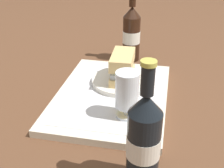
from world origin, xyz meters
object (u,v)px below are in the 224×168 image
object	(u,v)px
beer_glass	(127,93)
beer_bottle	(144,140)
plate	(122,81)
second_bottle	(131,33)
sandwich	(122,67)

from	to	relation	value
beer_glass	beer_bottle	xyz separation A→B (m)	(0.19, 0.06, 0.01)
beer_glass	beer_bottle	world-z (taller)	beer_bottle
plate	beer_bottle	xyz separation A→B (m)	(0.37, 0.10, 0.08)
second_bottle	beer_bottle	bearing A→B (deg)	10.50
plate	beer_glass	bearing A→B (deg)	13.57
beer_bottle	second_bottle	xyz separation A→B (m)	(-0.60, -0.11, 0.00)
beer_glass	beer_bottle	distance (m)	0.20
plate	second_bottle	size ratio (longest dim) A/B	0.71
sandwich	beer_bottle	world-z (taller)	beer_bottle
beer_glass	plate	bearing A→B (deg)	-166.43
beer_bottle	sandwich	bearing A→B (deg)	-164.07
second_bottle	beer_glass	bearing A→B (deg)	6.96
plate	sandwich	bearing A→B (deg)	2.42
beer_bottle	plate	bearing A→B (deg)	-164.18
plate	beer_glass	distance (m)	0.19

